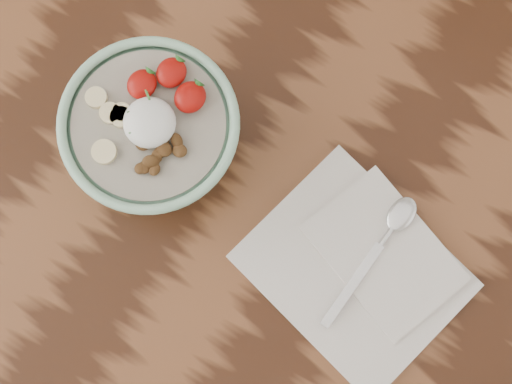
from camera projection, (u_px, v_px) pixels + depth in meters
table at (205, 167)px, 97.00cm from camera, size 160.00×90.00×75.00cm
breakfast_bowl at (154, 133)px, 81.24cm from camera, size 20.00×20.00×13.46cm
napkin at (360, 267)px, 84.88cm from camera, size 27.54×24.12×1.48cm
spoon at (389, 232)px, 84.31cm from camera, size 3.32×18.54×0.97cm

